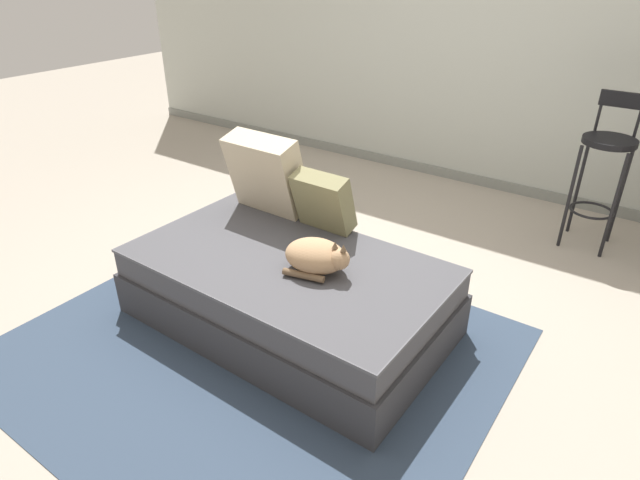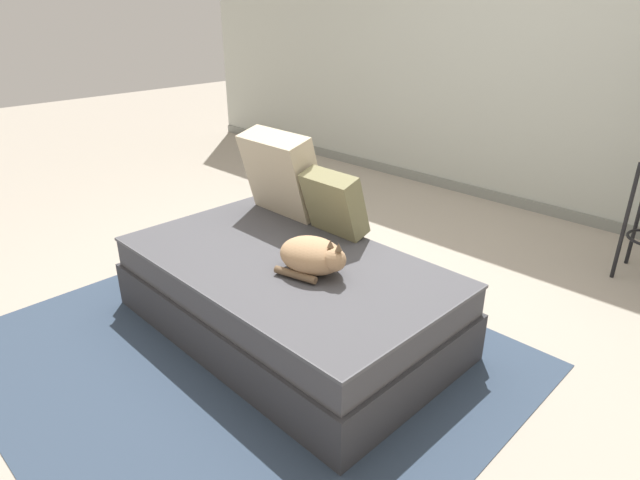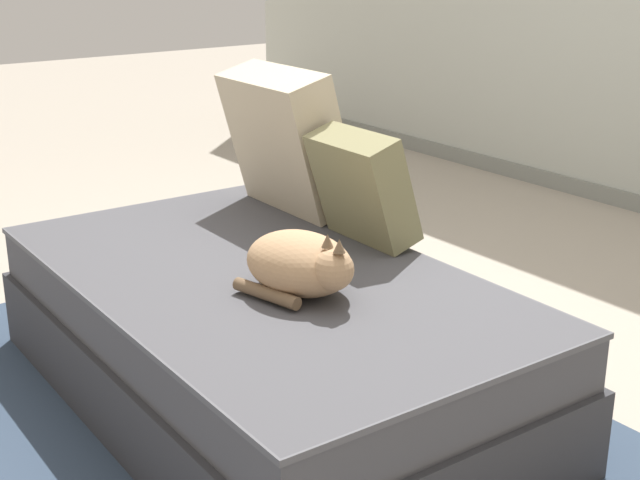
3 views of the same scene
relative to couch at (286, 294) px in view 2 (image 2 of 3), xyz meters
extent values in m
plane|color=#A89E8E|center=(0.00, 0.40, -0.21)|extent=(16.00, 16.00, 0.00)
cube|color=#B7BCB2|center=(0.00, 2.65, 1.09)|extent=(8.00, 0.10, 2.60)
cube|color=gray|center=(0.00, 2.60, -0.17)|extent=(8.00, 0.02, 0.09)
cube|color=#334256|center=(0.00, -0.30, -0.21)|extent=(2.43, 2.10, 0.01)
cube|color=#353539|center=(0.00, 0.00, -0.09)|extent=(1.75, 1.03, 0.25)
cube|color=#47474C|center=(0.00, 0.00, 0.12)|extent=(1.70, 0.99, 0.16)
cube|color=#525257|center=(0.00, 0.00, 0.19)|extent=(1.72, 1.00, 0.02)
cube|color=beige|center=(-0.47, 0.41, 0.46)|extent=(0.48, 0.30, 0.50)
cube|color=#847F56|center=(-0.04, 0.40, 0.38)|extent=(0.34, 0.23, 0.36)
ellipsoid|color=tan|center=(0.19, 0.00, 0.29)|extent=(0.37, 0.31, 0.17)
sphere|color=tan|center=(0.33, 0.01, 0.31)|extent=(0.11, 0.11, 0.11)
cone|color=brown|center=(0.30, 0.01, 0.38)|extent=(0.03, 0.03, 0.04)
cone|color=brown|center=(0.35, 0.01, 0.38)|extent=(0.03, 0.03, 0.04)
cylinder|color=brown|center=(0.19, -0.11, 0.23)|extent=(0.22, 0.09, 0.04)
cylinder|color=black|center=(1.03, 1.83, 0.16)|extent=(0.02, 0.02, 0.75)
cylinder|color=black|center=(1.03, 2.11, 0.16)|extent=(0.02, 0.02, 0.75)
camera|label=1|loc=(1.57, -1.91, 1.65)|focal=30.00mm
camera|label=2|loc=(1.80, -1.58, 1.39)|focal=30.00mm
camera|label=3|loc=(2.04, -1.28, 1.12)|focal=50.00mm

